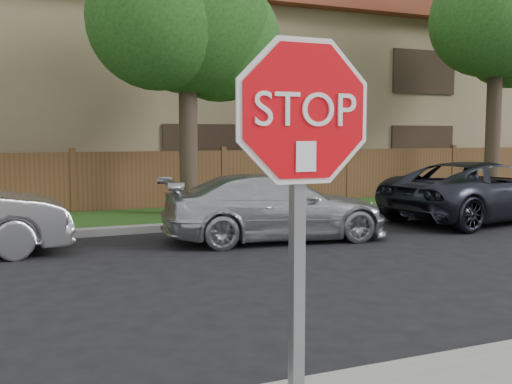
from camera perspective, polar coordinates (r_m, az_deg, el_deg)
name	(u,v)px	position (r m, az deg, el deg)	size (l,w,h in m)	color
far_curb	(92,232)	(12.54, -15.34, -3.71)	(70.00, 0.30, 0.15)	gray
grass_strip	(82,222)	(14.16, -16.25, -2.75)	(70.00, 3.00, 0.12)	#1E4714
fence	(73,184)	(15.66, -17.02, 0.72)	(70.00, 0.12, 1.60)	brown
apartment_building	(52,89)	(21.24, -18.86, 9.23)	(35.20, 9.20, 7.20)	#9B8560
tree_mid	(189,12)	(14.58, -6.36, 16.68)	(4.80, 3.90, 7.35)	#382B21
tree_right	(501,14)	(19.65, 22.32, 15.45)	(4.80, 3.90, 8.20)	#382B21
stop_sign	(302,176)	(2.99, 4.37, 1.49)	(1.01, 0.13, 2.55)	gray
sedan_right	(276,207)	(11.56, 1.90, -1.46)	(1.79, 4.40, 1.28)	silver
sedan_far_right	(482,191)	(15.09, 20.73, 0.07)	(2.34, 5.07, 1.41)	#2C2F3B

